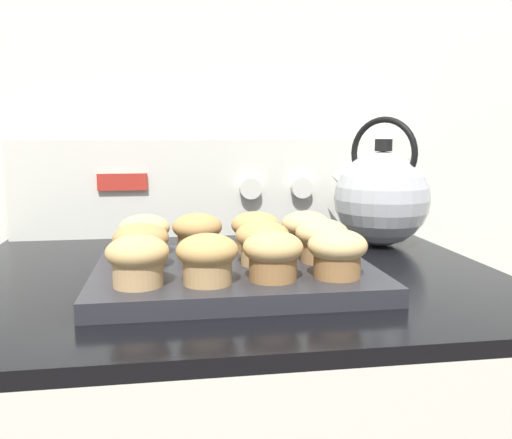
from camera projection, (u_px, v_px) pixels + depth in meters
name	position (u px, v px, depth m)	size (l,w,h in m)	color
wall_back	(209.00, 81.00, 1.04)	(8.00, 0.05, 2.40)	silver
control_panel	(214.00, 187.00, 1.02)	(0.72, 0.07, 0.18)	silver
muffin_pan	(233.00, 274.00, 0.69)	(0.35, 0.27, 0.02)	#28282D
muffin_r0_c0	(138.00, 259.00, 0.59)	(0.07, 0.07, 0.06)	tan
muffin_r0_c1	(207.00, 257.00, 0.60)	(0.07, 0.07, 0.06)	tan
muffin_r0_c2	(273.00, 254.00, 0.62)	(0.07, 0.07, 0.06)	olive
muffin_r0_c3	(337.00, 252.00, 0.63)	(0.07, 0.07, 0.06)	olive
muffin_r1_c0	(141.00, 244.00, 0.67)	(0.07, 0.07, 0.06)	tan
muffin_r1_c2	(262.00, 241.00, 0.69)	(0.07, 0.07, 0.06)	tan
muffin_r1_c3	(322.00, 239.00, 0.70)	(0.07, 0.07, 0.06)	#A37A4C
muffin_r2_c0	(144.00, 233.00, 0.74)	(0.07, 0.07, 0.06)	tan
muffin_r2_c1	(197.00, 232.00, 0.75)	(0.07, 0.07, 0.06)	#A37A4C
muffin_r2_c2	(256.00, 230.00, 0.77)	(0.07, 0.07, 0.06)	#A37A4C
muffin_r2_c3	(306.00, 229.00, 0.78)	(0.07, 0.07, 0.06)	tan
tea_kettle	(381.00, 197.00, 0.91)	(0.17, 0.18, 0.22)	#ADAFB5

